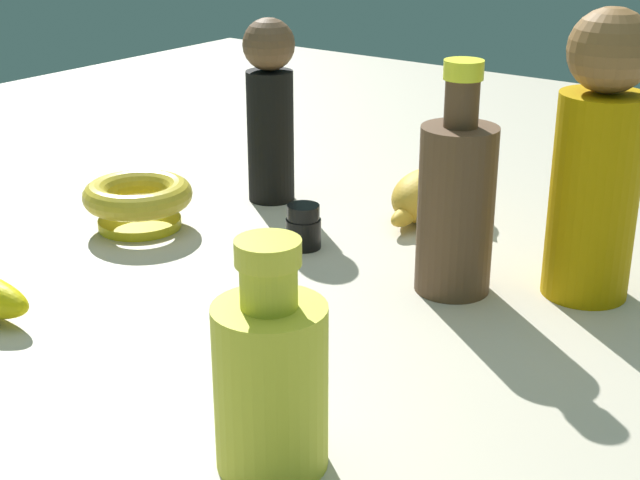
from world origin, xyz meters
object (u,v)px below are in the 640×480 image
object	(u,v)px
bowl	(138,200)
person_figure_adult	(598,162)
bottle_short	(271,377)
nail_polish_jar	(303,227)
person_figure_child	(270,108)
bottle_tall	(456,202)
cat_figurine	(433,183)

from	to	relation	value
bowl	person_figure_adult	bearing A→B (deg)	105.12
bottle_short	nail_polish_jar	distance (m)	0.38
person_figure_child	person_figure_adult	distance (m)	0.40
person_figure_child	nail_polish_jar	distance (m)	0.18
bottle_short	bottle_tall	xyz separation A→B (m)	(-0.31, -0.04, 0.02)
bottle_short	person_figure_adult	xyz separation A→B (m)	(-0.37, 0.06, 0.06)
bottle_short	nail_polish_jar	size ratio (longest dim) A/B	3.41
cat_figurine	bottle_tall	xyz separation A→B (m)	(0.16, 0.11, 0.05)
cat_figurine	bottle_tall	bearing A→B (deg)	35.30
nail_polish_jar	person_figure_adult	xyz separation A→B (m)	(-0.06, 0.27, 0.10)
person_figure_child	bottle_tall	bearing A→B (deg)	71.40
cat_figurine	bowl	distance (m)	0.32
bottle_short	person_figure_adult	size ratio (longest dim) A/B	0.61
bottle_tall	person_figure_adult	bearing A→B (deg)	122.09
person_figure_child	person_figure_adult	bearing A→B (deg)	84.85
bottle_short	cat_figurine	bearing A→B (deg)	-161.97
person_figure_child	bowl	bearing A→B (deg)	-19.40
bottle_short	bowl	distance (m)	0.47
bottle_tall	bowl	distance (m)	0.36
person_figure_child	cat_figurine	size ratio (longest dim) A/B	1.48
bottle_tall	bowl	bearing A→B (deg)	-80.51
nail_polish_jar	bowl	world-z (taller)	bowl
person_figure_adult	bottle_tall	bearing A→B (deg)	-57.91
nail_polish_jar	person_figure_adult	distance (m)	0.30
cat_figurine	person_figure_child	bearing A→B (deg)	-71.09
person_figure_child	cat_figurine	world-z (taller)	person_figure_child
person_figure_adult	cat_figurine	bearing A→B (deg)	-114.38
person_figure_child	nail_polish_jar	size ratio (longest dim) A/B	4.60
bottle_short	cat_figurine	world-z (taller)	bottle_short
cat_figurine	nail_polish_jar	world-z (taller)	cat_figurine
bottle_tall	person_figure_adult	world-z (taller)	person_figure_adult
bottle_short	bottle_tall	distance (m)	0.31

